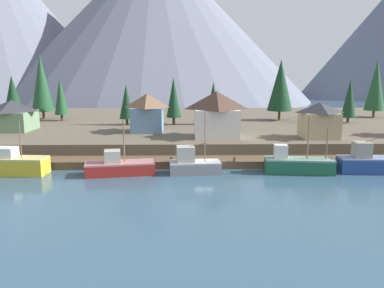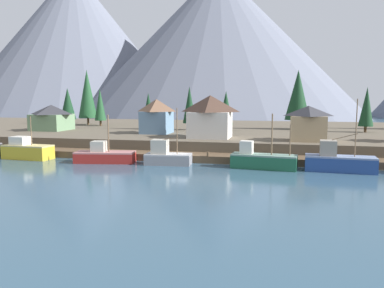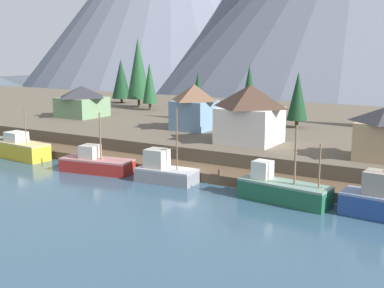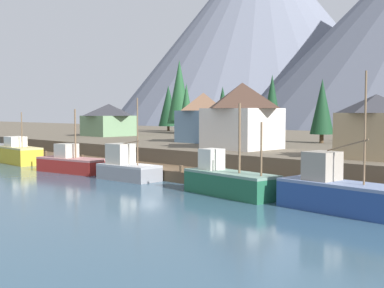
{
  "view_description": "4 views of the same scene",
  "coord_description": "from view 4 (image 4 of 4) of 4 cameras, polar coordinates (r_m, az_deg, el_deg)",
  "views": [
    {
      "loc": [
        -2.31,
        -47.62,
        12.06
      ],
      "look_at": [
        -1.34,
        3.5,
        2.66
      ],
      "focal_mm": 36.17,
      "sensor_mm": 36.0,
      "label": 1
    },
    {
      "loc": [
        13.23,
        -50.03,
        8.86
      ],
      "look_at": [
        1.38,
        1.87,
        2.43
      ],
      "focal_mm": 35.19,
      "sensor_mm": 36.0,
      "label": 2
    },
    {
      "loc": [
        26.7,
        -42.12,
        13.2
      ],
      "look_at": [
        -1.04,
        3.13,
        3.21
      ],
      "focal_mm": 46.16,
      "sensor_mm": 36.0,
      "label": 3
    },
    {
      "loc": [
        37.52,
        -31.64,
        6.38
      ],
      "look_at": [
        1.57,
        3.92,
        3.24
      ],
      "focal_mm": 48.85,
      "sensor_mm": 36.0,
      "label": 4
    }
  ],
  "objects": [
    {
      "name": "conifer_back_left",
      "position": [
        104.67,
        -2.6,
        4.19
      ],
      "size": [
        3.98,
        3.98,
        9.11
      ],
      "color": "#4C3823",
      "rests_on": "shoreline_bank"
    },
    {
      "name": "conifer_far_right",
      "position": [
        70.31,
        8.73,
        4.48
      ],
      "size": [
        2.72,
        2.72,
        8.81
      ],
      "color": "#4C3823",
      "rests_on": "shoreline_bank"
    },
    {
      "name": "ground_plane",
      "position": [
        64.2,
        9.26,
        -2.64
      ],
      "size": [
        400.0,
        400.0,
        1.0
      ],
      "primitive_type": "cube",
      "color": "#335166"
    },
    {
      "name": "dock",
      "position": [
        50.73,
        -2.81,
        -3.1
      ],
      "size": [
        80.0,
        4.0,
        1.6
      ],
      "color": "brown",
      "rests_on": "ground_plane"
    },
    {
      "name": "conifer_back_right",
      "position": [
        66.28,
        14.01,
        3.98
      ],
      "size": [
        2.9,
        2.9,
        7.91
      ],
      "color": "#4C3823",
      "rests_on": "shoreline_bank"
    },
    {
      "name": "house_tan",
      "position": [
        45.4,
        19.44,
        1.87
      ],
      "size": [
        5.29,
        5.19,
        5.3
      ],
      "color": "tan",
      "rests_on": "shoreline_bank"
    },
    {
      "name": "conifer_centre",
      "position": [
        90.32,
        -0.61,
        4.25
      ],
      "size": [
        2.68,
        2.68,
        8.72
      ],
      "color": "#4C3823",
      "rests_on": "shoreline_bank"
    },
    {
      "name": "shoreline_bank",
      "position": [
        74.06,
        14.75,
        -0.53
      ],
      "size": [
        400.0,
        56.0,
        2.5
      ],
      "primitive_type": "cube",
      "color": "brown",
      "rests_on": "ground_plane"
    },
    {
      "name": "house_white",
      "position": [
        54.76,
        5.5,
        3.17
      ],
      "size": [
        6.89,
        6.49,
        6.9
      ],
      "color": "silver",
      "rests_on": "shoreline_bank"
    },
    {
      "name": "conifer_near_right",
      "position": [
        95.63,
        -1.39,
        5.72
      ],
      "size": [
        4.47,
        4.47,
        13.29
      ],
      "color": "#4C3823",
      "rests_on": "shoreline_bank"
    },
    {
      "name": "fishing_boat_grey",
      "position": [
        49.3,
        -7.14,
        -2.56
      ],
      "size": [
        6.35,
        3.24,
        7.62
      ],
      "rotation": [
        0.0,
        0.0,
        0.08
      ],
      "color": "gray",
      "rests_on": "ground_plane"
    },
    {
      "name": "fishing_boat_green",
      "position": [
        39.93,
        4.05,
        -4.08
      ],
      "size": [
        8.43,
        3.52,
        7.01
      ],
      "rotation": [
        0.0,
        0.0,
        -0.11
      ],
      "color": "#1E5B3D",
      "rests_on": "ground_plane"
    },
    {
      "name": "conifer_far_left",
      "position": [
        75.84,
        3.36,
        3.88
      ],
      "size": [
        2.72,
        2.72,
        7.54
      ],
      "color": "#4C3823",
      "rests_on": "shoreline_bank"
    },
    {
      "name": "mountain_west_peak",
      "position": [
        214.54,
        7.5,
        12.02
      ],
      "size": [
        122.3,
        122.3,
        76.13
      ],
      "primitive_type": "cone",
      "color": "slate",
      "rests_on": "ground_plane"
    },
    {
      "name": "fishing_boat_blue",
      "position": [
        34.71,
        15.64,
        -5.11
      ],
      "size": [
        8.35,
        3.3,
        8.85
      ],
      "rotation": [
        0.0,
        0.0,
        -0.07
      ],
      "color": "navy",
      "rests_on": "ground_plane"
    },
    {
      "name": "fishing_boat_red",
      "position": [
        56.33,
        -13.02,
        -2.05
      ],
      "size": [
        8.54,
        4.14,
        6.65
      ],
      "rotation": [
        0.0,
        0.0,
        0.16
      ],
      "color": "maroon",
      "rests_on": "ground_plane"
    },
    {
      "name": "fishing_boat_yellow",
      "position": [
        67.53,
        -18.34,
        -0.99
      ],
      "size": [
        7.46,
        3.34,
        6.31
      ],
      "rotation": [
        0.0,
        0.0,
        -0.07
      ],
      "color": "gold",
      "rests_on": "ground_plane"
    },
    {
      "name": "house_blue",
      "position": [
        66.17,
        1.24,
        2.97
      ],
      "size": [
        5.31,
        5.63,
        6.27
      ],
      "color": "#6689A8",
      "rests_on": "shoreline_bank"
    },
    {
      "name": "house_green",
      "position": [
        84.74,
        -9.06,
        2.66
      ],
      "size": [
        6.74,
        7.12,
        5.12
      ],
      "color": "#6B8E66",
      "rests_on": "shoreline_bank"
    }
  ]
}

